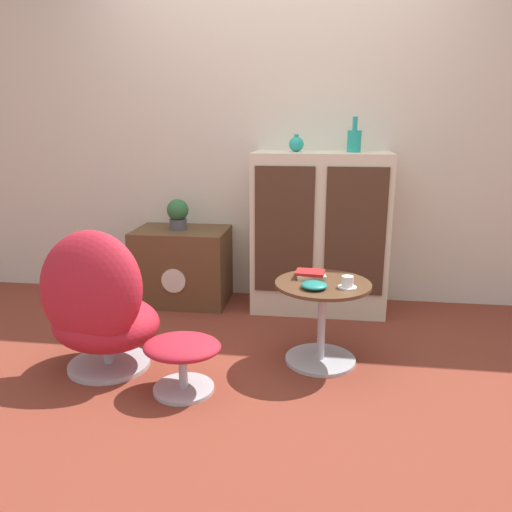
% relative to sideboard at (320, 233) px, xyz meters
% --- Properties ---
extents(ground_plane, '(12.00, 12.00, 0.00)m').
position_rel_sideboard_xyz_m(ground_plane, '(-0.33, -1.07, -0.56)').
color(ground_plane, brown).
extents(wall_back, '(6.40, 0.06, 2.60)m').
position_rel_sideboard_xyz_m(wall_back, '(-0.33, 0.26, 0.74)').
color(wall_back, beige).
rests_on(wall_back, ground_plane).
extents(sideboard, '(0.94, 0.47, 1.13)m').
position_rel_sideboard_xyz_m(sideboard, '(0.00, 0.00, 0.00)').
color(sideboard, beige).
rests_on(sideboard, ground_plane).
extents(tv_console, '(0.68, 0.48, 0.56)m').
position_rel_sideboard_xyz_m(tv_console, '(-1.01, -0.00, -0.28)').
color(tv_console, brown).
rests_on(tv_console, ground_plane).
extents(egg_chair, '(0.69, 0.65, 0.81)m').
position_rel_sideboard_xyz_m(egg_chair, '(-1.14, -1.15, -0.20)').
color(egg_chair, '#B7B7BC').
rests_on(egg_chair, ground_plane).
extents(ottoman, '(0.39, 0.33, 0.29)m').
position_rel_sideboard_xyz_m(ottoman, '(-0.65, -1.29, -0.36)').
color(ottoman, '#B7B7BC').
rests_on(ottoman, ground_plane).
extents(coffee_table, '(0.53, 0.53, 0.47)m').
position_rel_sideboard_xyz_m(coffee_table, '(0.04, -0.87, -0.28)').
color(coffee_table, '#B7B7BC').
rests_on(coffee_table, ground_plane).
extents(vase_leftmost, '(0.10, 0.10, 0.12)m').
position_rel_sideboard_xyz_m(vase_leftmost, '(-0.18, 0.00, 0.61)').
color(vase_leftmost, teal).
rests_on(vase_leftmost, sideboard).
extents(vase_inner_left, '(0.09, 0.09, 0.23)m').
position_rel_sideboard_xyz_m(vase_inner_left, '(0.21, 0.00, 0.64)').
color(vase_inner_left, teal).
rests_on(vase_inner_left, sideboard).
extents(potted_plant, '(0.16, 0.16, 0.22)m').
position_rel_sideboard_xyz_m(potted_plant, '(-1.03, -0.00, 0.11)').
color(potted_plant, '#4C4C51').
rests_on(potted_plant, tv_console).
extents(teacup, '(0.10, 0.10, 0.06)m').
position_rel_sideboard_xyz_m(teacup, '(0.16, -0.94, -0.07)').
color(teacup, white).
rests_on(teacup, coffee_table).
extents(book_stack, '(0.18, 0.14, 0.04)m').
position_rel_sideboard_xyz_m(book_stack, '(-0.04, -0.79, -0.07)').
color(book_stack, beige).
rests_on(book_stack, coffee_table).
extents(bowl, '(0.14, 0.14, 0.04)m').
position_rel_sideboard_xyz_m(bowl, '(-0.01, -0.98, -0.07)').
color(bowl, '#1E7A70').
rests_on(bowl, coffee_table).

